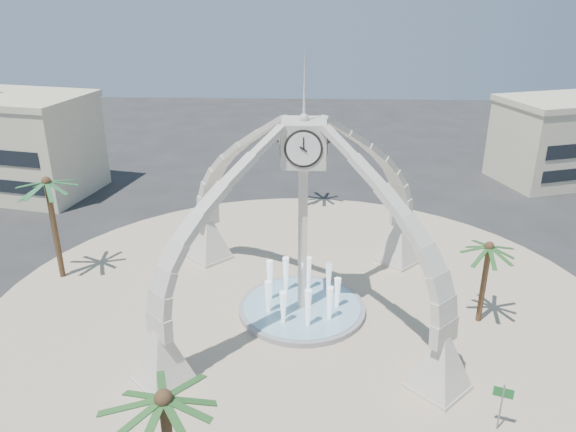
{
  "coord_description": "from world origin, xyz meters",
  "views": [
    {
      "loc": [
        0.31,
        -30.52,
        19.38
      ],
      "look_at": [
        -0.96,
        2.0,
        5.74
      ],
      "focal_mm": 35.0,
      "sensor_mm": 36.0,
      "label": 1
    }
  ],
  "objects_px": {
    "fountain": "(302,308)",
    "palm_west": "(47,183)",
    "palm_east": "(489,248)",
    "palm_south": "(164,401)",
    "street_sign": "(502,398)",
    "palm_north": "(305,136)",
    "clock_tower": "(303,218)"
  },
  "relations": [
    {
      "from": "palm_east",
      "to": "palm_west",
      "type": "xyz_separation_m",
      "value": [
        -27.94,
        4.54,
        1.99
      ]
    },
    {
      "from": "palm_north",
      "to": "palm_east",
      "type": "bearing_deg",
      "value": -59.48
    },
    {
      "from": "palm_west",
      "to": "palm_east",
      "type": "bearing_deg",
      "value": -9.23
    },
    {
      "from": "fountain",
      "to": "palm_north",
      "type": "distance_m",
      "value": 19.12
    },
    {
      "from": "fountain",
      "to": "palm_east",
      "type": "xyz_separation_m",
      "value": [
        10.9,
        -0.64,
        4.75
      ]
    },
    {
      "from": "fountain",
      "to": "palm_east",
      "type": "relative_size",
      "value": 1.38
    },
    {
      "from": "clock_tower",
      "to": "palm_east",
      "type": "xyz_separation_m",
      "value": [
        10.9,
        -0.64,
        -1.45
      ]
    },
    {
      "from": "palm_south",
      "to": "fountain",
      "type": "bearing_deg",
      "value": 73.66
    },
    {
      "from": "fountain",
      "to": "palm_west",
      "type": "xyz_separation_m",
      "value": [
        -17.05,
        3.9,
        6.73
      ]
    },
    {
      "from": "palm_east",
      "to": "palm_south",
      "type": "distance_m",
      "value": 21.44
    },
    {
      "from": "palm_west",
      "to": "clock_tower",
      "type": "bearing_deg",
      "value": -12.89
    },
    {
      "from": "palm_east",
      "to": "palm_south",
      "type": "xyz_separation_m",
      "value": [
        -15.43,
        -14.84,
        1.1
      ]
    },
    {
      "from": "fountain",
      "to": "palm_north",
      "type": "height_order",
      "value": "palm_north"
    },
    {
      "from": "palm_south",
      "to": "street_sign",
      "type": "bearing_deg",
      "value": 22.27
    },
    {
      "from": "fountain",
      "to": "palm_south",
      "type": "height_order",
      "value": "palm_south"
    },
    {
      "from": "palm_west",
      "to": "fountain",
      "type": "bearing_deg",
      "value": -12.89
    },
    {
      "from": "fountain",
      "to": "palm_south",
      "type": "bearing_deg",
      "value": -106.34
    },
    {
      "from": "clock_tower",
      "to": "fountain",
      "type": "relative_size",
      "value": 2.24
    },
    {
      "from": "palm_south",
      "to": "street_sign",
      "type": "relative_size",
      "value": 2.71
    },
    {
      "from": "fountain",
      "to": "street_sign",
      "type": "relative_size",
      "value": 3.09
    },
    {
      "from": "clock_tower",
      "to": "fountain",
      "type": "height_order",
      "value": "clock_tower"
    },
    {
      "from": "palm_east",
      "to": "street_sign",
      "type": "distance_m",
      "value": 9.85
    },
    {
      "from": "clock_tower",
      "to": "street_sign",
      "type": "bearing_deg",
      "value": -46.59
    },
    {
      "from": "palm_west",
      "to": "palm_south",
      "type": "xyz_separation_m",
      "value": [
        12.51,
        -19.38,
        -0.89
      ]
    },
    {
      "from": "palm_west",
      "to": "palm_south",
      "type": "relative_size",
      "value": 1.13
    },
    {
      "from": "street_sign",
      "to": "palm_east",
      "type": "bearing_deg",
      "value": 99.69
    },
    {
      "from": "clock_tower",
      "to": "palm_west",
      "type": "height_order",
      "value": "clock_tower"
    },
    {
      "from": "clock_tower",
      "to": "palm_south",
      "type": "bearing_deg",
      "value": -106.34
    },
    {
      "from": "street_sign",
      "to": "palm_west",
      "type": "bearing_deg",
      "value": 172.13
    },
    {
      "from": "palm_west",
      "to": "street_sign",
      "type": "height_order",
      "value": "palm_west"
    },
    {
      "from": "palm_north",
      "to": "street_sign",
      "type": "relative_size",
      "value": 2.96
    },
    {
      "from": "palm_north",
      "to": "clock_tower",
      "type": "bearing_deg",
      "value": -89.72
    }
  ]
}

